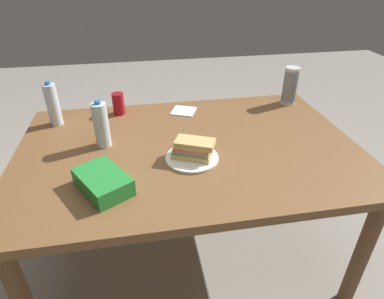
{
  "coord_description": "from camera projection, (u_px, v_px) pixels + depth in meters",
  "views": [
    {
      "loc": [
        -0.22,
        -1.3,
        1.51
      ],
      "look_at": [
        -0.01,
        -0.12,
        0.77
      ],
      "focal_mm": 30.08,
      "sensor_mm": 36.0,
      "label": 1
    }
  ],
  "objects": [
    {
      "name": "ground_plane",
      "position": [
        189.0,
        250.0,
        1.91
      ],
      "size": [
        8.0,
        8.0,
        0.0
      ],
      "primitive_type": "plane",
      "color": "gray"
    },
    {
      "name": "dining_table",
      "position": [
        189.0,
        159.0,
        1.57
      ],
      "size": [
        1.6,
        1.06,
        0.72
      ],
      "color": "brown",
      "rests_on": "ground_plane"
    },
    {
      "name": "paper_plate",
      "position": [
        192.0,
        158.0,
        1.43
      ],
      "size": [
        0.24,
        0.24,
        0.01
      ],
      "primitive_type": "cylinder",
      "color": "white",
      "rests_on": "dining_table"
    },
    {
      "name": "sandwich",
      "position": [
        193.0,
        149.0,
        1.41
      ],
      "size": [
        0.21,
        0.15,
        0.08
      ],
      "color": "#DBB26B",
      "rests_on": "paper_plate"
    },
    {
      "name": "soda_can_red",
      "position": [
        118.0,
        104.0,
        1.81
      ],
      "size": [
        0.07,
        0.07,
        0.12
      ],
      "primitive_type": "cylinder",
      "color": "maroon",
      "rests_on": "dining_table"
    },
    {
      "name": "chip_bag",
      "position": [
        103.0,
        182.0,
        1.23
      ],
      "size": [
        0.25,
        0.27,
        0.07
      ],
      "primitive_type": "cube",
      "rotation": [
        0.0,
        0.0,
        2.11
      ],
      "color": "#268C38",
      "rests_on": "dining_table"
    },
    {
      "name": "water_bottle_tall",
      "position": [
        101.0,
        125.0,
        1.48
      ],
      "size": [
        0.07,
        0.07,
        0.23
      ],
      "color": "silver",
      "rests_on": "dining_table"
    },
    {
      "name": "plastic_cup_stack",
      "position": [
        290.0,
        86.0,
        1.91
      ],
      "size": [
        0.08,
        0.08,
        0.22
      ],
      "color": "silver",
      "rests_on": "dining_table"
    },
    {
      "name": "water_bottle_spare",
      "position": [
        53.0,
        105.0,
        1.67
      ],
      "size": [
        0.07,
        0.07,
        0.24
      ],
      "color": "silver",
      "rests_on": "dining_table"
    },
    {
      "name": "paper_napkin",
      "position": [
        184.0,
        111.0,
        1.86
      ],
      "size": [
        0.17,
        0.17,
        0.01
      ],
      "primitive_type": "cube",
      "rotation": [
        0.0,
        0.0,
        4.3
      ],
      "color": "white",
      "rests_on": "dining_table"
    }
  ]
}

